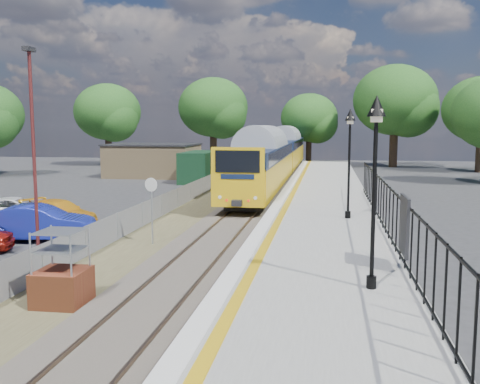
% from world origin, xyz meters
% --- Properties ---
extents(ground, '(120.00, 120.00, 0.00)m').
position_xyz_m(ground, '(0.00, 0.00, 0.00)').
color(ground, '#2D2D30').
rests_on(ground, ground).
extents(track_bed, '(5.90, 80.00, 0.29)m').
position_xyz_m(track_bed, '(-0.47, 9.67, 0.09)').
color(track_bed, '#473F38').
rests_on(track_bed, ground).
extents(platform, '(5.00, 70.00, 0.90)m').
position_xyz_m(platform, '(4.20, 8.00, 0.45)').
color(platform, gray).
rests_on(platform, ground).
extents(platform_edge, '(0.90, 70.00, 0.01)m').
position_xyz_m(platform_edge, '(2.14, 8.00, 0.90)').
color(platform_edge, silver).
rests_on(platform_edge, platform).
extents(victorian_lamp_south, '(0.44, 0.44, 4.60)m').
position_xyz_m(victorian_lamp_south, '(5.50, -4.00, 4.30)').
color(victorian_lamp_south, black).
rests_on(victorian_lamp_south, platform).
extents(victorian_lamp_north, '(0.44, 0.44, 4.60)m').
position_xyz_m(victorian_lamp_north, '(5.30, 6.00, 4.30)').
color(victorian_lamp_north, black).
rests_on(victorian_lamp_north, platform).
extents(palisade_fence, '(0.12, 26.00, 2.00)m').
position_xyz_m(palisade_fence, '(6.55, 2.24, 1.84)').
color(palisade_fence, black).
rests_on(palisade_fence, platform).
extents(wire_fence, '(0.06, 52.00, 1.20)m').
position_xyz_m(wire_fence, '(-4.20, 12.00, 0.60)').
color(wire_fence, '#999EA3').
rests_on(wire_fence, ground).
extents(outbuilding, '(10.80, 10.10, 3.12)m').
position_xyz_m(outbuilding, '(-10.91, 31.21, 1.52)').
color(outbuilding, tan).
rests_on(outbuilding, ground).
extents(tree_line, '(56.80, 43.80, 11.88)m').
position_xyz_m(tree_line, '(1.40, 42.00, 6.61)').
color(tree_line, '#332319').
rests_on(tree_line, ground).
extents(train, '(2.82, 40.83, 3.51)m').
position_xyz_m(train, '(0.00, 29.72, 2.34)').
color(train, gold).
rests_on(train, ground).
extents(brick_plinth, '(1.31, 1.31, 2.09)m').
position_xyz_m(brick_plinth, '(-2.50, -3.99, 1.00)').
color(brick_plinth, brown).
rests_on(brick_plinth, ground).
extents(speed_sign, '(0.54, 0.17, 2.75)m').
position_xyz_m(speed_sign, '(-2.50, 3.42, 1.86)').
color(speed_sign, '#999EA3').
rests_on(speed_sign, ground).
extents(carpark_lamp, '(0.25, 0.50, 7.43)m').
position_xyz_m(carpark_lamp, '(-5.60, 0.20, 4.21)').
color(carpark_lamp, '#531C1B').
rests_on(carpark_lamp, ground).
extents(car_blue, '(4.83, 2.48, 1.52)m').
position_xyz_m(car_blue, '(-7.47, 3.52, 0.76)').
color(car_blue, navy).
rests_on(car_blue, ground).
extents(car_yellow, '(4.57, 3.20, 1.23)m').
position_xyz_m(car_yellow, '(-8.35, 6.91, 0.61)').
color(car_yellow, gold).
rests_on(car_yellow, ground).
extents(car_white, '(4.75, 2.83, 1.24)m').
position_xyz_m(car_white, '(-10.96, 7.47, 0.62)').
color(car_white, silver).
rests_on(car_white, ground).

